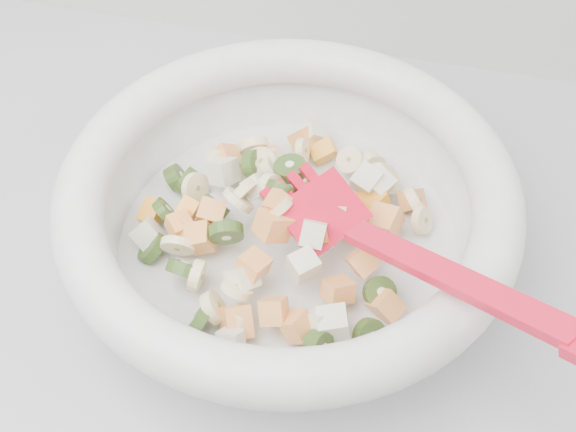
# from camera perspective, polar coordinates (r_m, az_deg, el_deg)

# --- Properties ---
(mixing_bowl) EXTENTS (0.40, 0.36, 0.15)m
(mixing_bowl) POSITION_cam_1_polar(r_m,az_deg,el_deg) (0.57, 0.01, 0.51)
(mixing_bowl) COLOR white
(mixing_bowl) RESTS_ON counter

